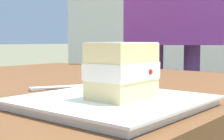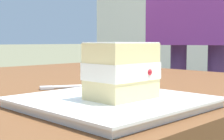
{
  "view_description": "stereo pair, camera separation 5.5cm",
  "coord_description": "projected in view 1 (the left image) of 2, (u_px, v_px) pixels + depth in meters",
  "views": [
    {
      "loc": [
        0.34,
        0.73,
        0.85
      ],
      "look_at": [
        -0.09,
        0.38,
        0.81
      ],
      "focal_mm": 53.48,
      "sensor_mm": 36.0,
      "label": 1
    },
    {
      "loc": [
        0.3,
        0.77,
        0.85
      ],
      "look_at": [
        -0.09,
        0.38,
        0.81
      ],
      "focal_mm": 53.48,
      "sensor_mm": 36.0,
      "label": 2
    }
  ],
  "objects": [
    {
      "name": "dessert_fork",
      "position": [
        62.0,
        87.0,
        0.76
      ],
      "size": [
        0.16,
        0.09,
        0.01
      ],
      "color": "silver",
      "rests_on": "patio_table"
    },
    {
      "name": "cake_slice",
      "position": [
        122.0,
        70.0,
        0.54
      ],
      "size": [
        0.11,
        0.08,
        0.09
      ],
      "color": "#EAD18C",
      "rests_on": "dessert_plate"
    },
    {
      "name": "dessert_plate",
      "position": [
        112.0,
        102.0,
        0.55
      ],
      "size": [
        0.27,
        0.27,
        0.02
      ],
      "color": "white",
      "rests_on": "patio_table"
    }
  ]
}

